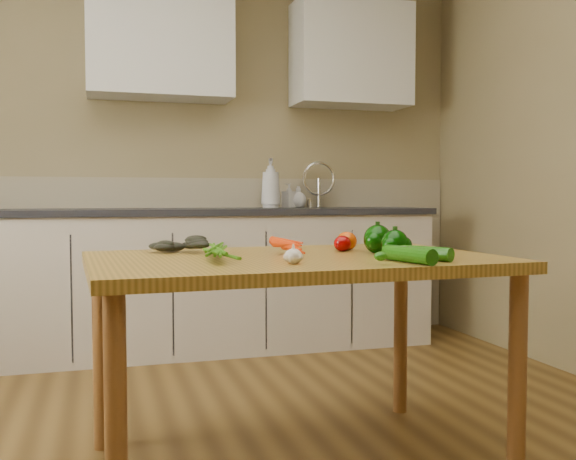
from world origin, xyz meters
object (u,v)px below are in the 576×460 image
Objects in this scene: table at (294,280)px; pepper_b at (378,241)px; carrot_bunch at (268,247)px; tomato_c at (388,242)px; leafy_greens at (179,240)px; tomato_b at (347,241)px; soap_bottle_c at (298,197)px; pepper_c at (395,244)px; zucchini_a at (422,253)px; garlic_bulb at (293,256)px; tomato_a at (342,243)px; soap_bottle_b at (289,196)px; soap_bottle_a at (271,183)px; zucchini_b at (409,255)px; pepper_a at (378,239)px.

pepper_b is (0.34, 0.04, 0.13)m from table.
carrot_bunch reaches higher than tomato_c.
tomato_b is at bearing -5.88° from leafy_greens.
soap_bottle_c is 2.09× the size of tomato_c.
pepper_c is at bearing -20.25° from carrot_bunch.
tomato_c is 0.41m from zucchini_a.
tomato_b reaches higher than garlic_bulb.
zucchini_a is at bearing -70.98° from tomato_a.
leafy_greens is (-1.03, -1.79, -0.16)m from soap_bottle_c.
table is at bearing 3.49° from carrot_bunch.
soap_bottle_c is (0.07, 0.00, -0.01)m from soap_bottle_b.
soap_bottle_a reaches higher than tomato_b.
leafy_greens is (-0.38, 0.24, 0.14)m from table.
soap_bottle_b is 2.19m from pepper_c.
soap_bottle_a is 4.68× the size of tomato_c.
zucchini_b reaches higher than garlic_bulb.
zucchini_a is at bearing -80.95° from soap_bottle_a.
leafy_greens is at bearing 170.30° from tomato_a.
pepper_b is (-0.24, -1.99, -0.18)m from soap_bottle_b.
pepper_b is at bearing 94.49° from zucchini_a.
tomato_a is (-0.35, -1.89, -0.19)m from soap_bottle_b.
pepper_a reaches higher than carrot_bunch.
leafy_greens is at bearing 121.35° from garlic_bulb.
zucchini_b is at bearing -83.98° from tomato_a.
soap_bottle_b reaches higher than garlic_bulb.
tomato_a is 0.20m from tomato_c.
leafy_greens is 0.80m from pepper_c.
leafy_greens is 0.87m from zucchini_b.
soap_bottle_a is at bearing -137.89° from soap_bottle_c.
zucchini_a is at bearing -67.23° from pepper_c.
carrot_bunch is 3.79× the size of tomato_c.
leafy_greens is at bearing 173.66° from tomato_c.
pepper_b is (-0.31, -1.99, -0.17)m from soap_bottle_c.
soap_bottle_a is 3.42× the size of pepper_c.
carrot_bunch is 0.36m from tomato_a.
table is at bearing 145.43° from zucchini_a.
soap_bottle_c reaches higher than pepper_c.
garlic_bulb is 0.82× the size of tomato_c.
pepper_c reaches higher than table.
zucchini_b is at bearing -40.41° from leafy_greens.
table is at bearing 72.14° from garlic_bulb.
soap_bottle_c is at bearing 67.17° from carrot_bunch.
leafy_greens is 0.91× the size of zucchini_b.
carrot_bunch is (-0.68, -2.04, -0.18)m from soap_bottle_b.
table is 0.36m from pepper_a.
tomato_c is (0.43, 0.15, 0.12)m from table.
pepper_b is (0.43, 0.29, 0.02)m from garlic_bulb.
leafy_greens is at bearing 145.38° from table.
table is at bearing -150.56° from tomato_a.
carrot_bunch is at bearing 140.50° from zucchini_b.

